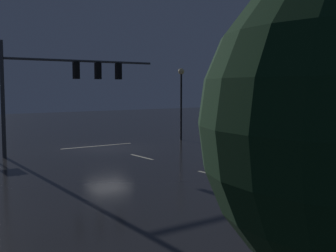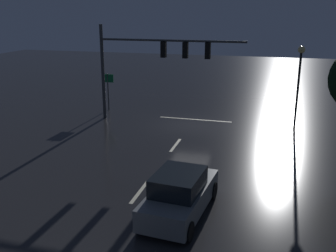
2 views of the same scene
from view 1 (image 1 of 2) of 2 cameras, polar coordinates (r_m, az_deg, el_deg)
ground_plane at (r=27.26m, az=-7.92°, el=-2.97°), size 80.00×80.00×0.00m
traffic_signal_assembly at (r=26.17m, az=-13.37°, el=6.20°), size 9.58×0.47×6.33m
lane_dash_far at (r=23.81m, az=-3.47°, el=-4.09°), size 0.16×2.20×0.01m
lane_dash_mid at (r=19.06m, az=6.15°, el=-6.42°), size 0.16×2.20×0.01m
stop_bar at (r=28.55m, az=-9.27°, el=-2.61°), size 5.00×0.16×0.01m
car_approaching at (r=19.40m, az=13.32°, el=-3.95°), size 2.25×4.49×1.70m
street_lamp_left_kerb at (r=31.31m, az=1.75°, el=4.74°), size 0.44×0.44×5.17m
tree_left_far at (r=29.87m, az=11.06°, el=5.35°), size 3.27×3.27×5.64m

